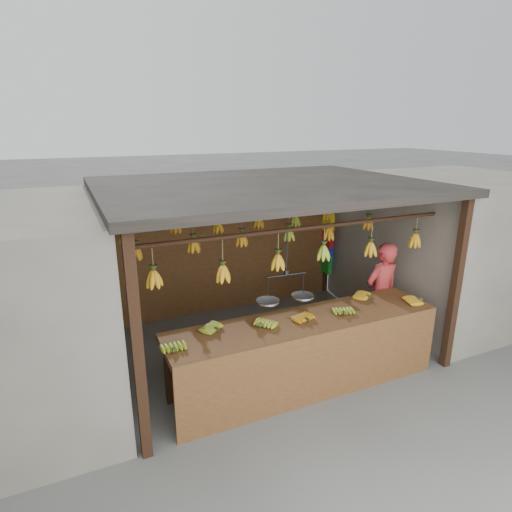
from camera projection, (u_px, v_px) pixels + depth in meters
name	position (u px, v px, depth m)	size (l,w,h in m)	color
ground	(264.00, 345.00, 6.33)	(80.00, 80.00, 0.00)	#5B5B57
stall	(255.00, 210.00, 6.03)	(4.30, 3.30, 2.40)	black
neighbor_right	(452.00, 244.00, 7.41)	(3.00, 3.00, 2.30)	slate
counter	(310.00, 339.00, 5.06)	(3.47, 0.78, 0.96)	brown
hanging_bananas	(266.00, 238.00, 5.85)	(3.65, 2.18, 0.37)	orange
balance_scale	(286.00, 295.00, 5.02)	(0.72, 0.29, 0.85)	black
vendor	(381.00, 294.00, 6.21)	(0.56, 0.37, 1.55)	#BF3333
bag_bundles	(327.00, 244.00, 7.98)	(0.08, 0.26, 1.15)	yellow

